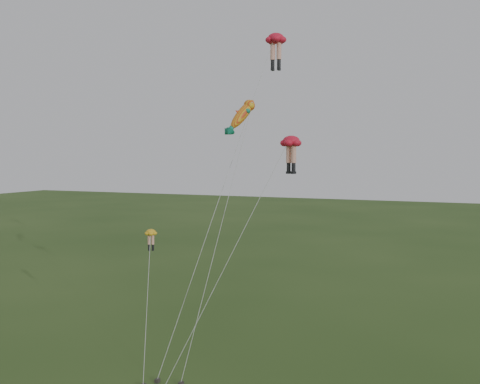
% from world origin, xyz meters
% --- Properties ---
extents(ground, '(300.00, 300.00, 0.00)m').
position_xyz_m(ground, '(0.00, 0.00, 0.00)').
color(ground, '#284318').
rests_on(ground, ground).
extents(legs_kite_red_high, '(4.86, 13.30, 24.52)m').
position_xyz_m(legs_kite_red_high, '(2.95, 10.33, 23.62)').
color(legs_kite_red_high, red).
rests_on(legs_kite_red_high, ground).
extents(legs_kite_red_mid, '(7.65, 6.37, 15.98)m').
position_xyz_m(legs_kite_red_mid, '(6.74, 2.20, 15.19)').
color(legs_kite_red_mid, red).
rests_on(legs_kite_red_mid, ground).
extents(legs_kite_yellow, '(2.28, 4.40, 9.59)m').
position_xyz_m(legs_kite_yellow, '(-2.79, 0.64, 8.73)').
color(legs_kite_yellow, yellow).
rests_on(legs_kite_yellow, ground).
extents(fish_kite, '(2.54, 8.67, 19.07)m').
position_xyz_m(fish_kite, '(2.06, 5.58, 17.61)').
color(fish_kite, gold).
rests_on(fish_kite, ground).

